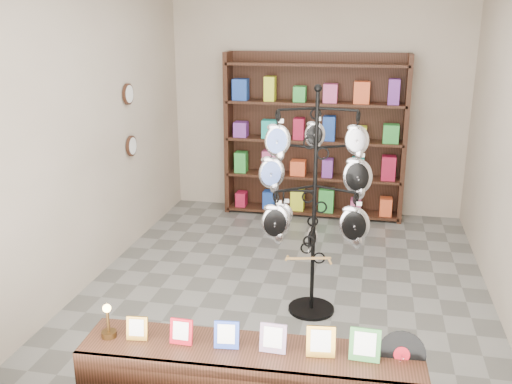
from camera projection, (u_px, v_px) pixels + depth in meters
ground at (287, 285)px, 5.84m from camera, size 5.00×5.00×0.00m
room_envelope at (290, 105)px, 5.29m from camera, size 5.00×5.00×5.00m
display_tree at (315, 186)px, 4.99m from camera, size 1.07×1.00×2.10m
back_shelving at (314, 141)px, 7.68m from camera, size 2.42×0.36×2.20m
wall_clocks at (130, 120)px, 6.53m from camera, size 0.03×0.24×0.84m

